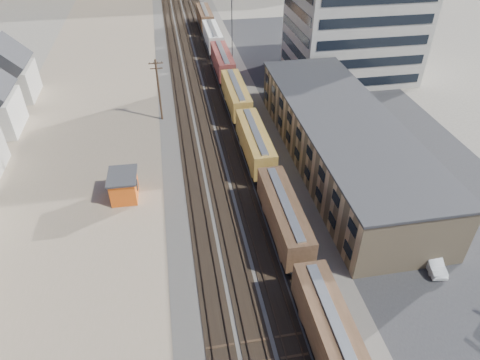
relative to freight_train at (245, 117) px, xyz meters
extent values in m
plane|color=#6B6356|center=(-3.80, -35.38, -2.79)|extent=(300.00, 300.00, 0.00)
cube|color=#4C4742|center=(-3.80, 14.62, -2.76)|extent=(18.00, 200.00, 0.06)
cube|color=#817358|center=(-23.80, 4.62, -2.78)|extent=(24.00, 180.00, 0.03)
cube|color=#232326|center=(18.20, -0.38, -2.77)|extent=(26.00, 120.00, 0.04)
cube|color=black|center=(-8.80, 14.62, -2.69)|extent=(2.60, 200.00, 0.08)
cube|color=#38281E|center=(-9.52, 14.62, -2.57)|extent=(0.08, 200.00, 0.16)
cube|color=#38281E|center=(-8.08, 14.62, -2.57)|extent=(0.08, 200.00, 0.16)
cube|color=black|center=(-5.80, 14.62, -2.69)|extent=(2.60, 200.00, 0.08)
cube|color=#38281E|center=(-6.52, 14.62, -2.57)|extent=(0.08, 200.00, 0.16)
cube|color=#38281E|center=(-5.08, 14.62, -2.57)|extent=(0.08, 200.00, 0.16)
cube|color=black|center=(-2.80, 14.62, -2.69)|extent=(2.60, 200.00, 0.08)
cube|color=#38281E|center=(-3.52, 14.62, -2.57)|extent=(0.08, 200.00, 0.16)
cube|color=#38281E|center=(-2.08, 14.62, -2.57)|extent=(0.08, 200.00, 0.16)
cube|color=black|center=(0.00, 14.62, -2.69)|extent=(2.60, 200.00, 0.08)
cube|color=#38281E|center=(-0.72, 14.62, -2.57)|extent=(0.08, 200.00, 0.16)
cube|color=#38281E|center=(0.72, 14.62, -2.57)|extent=(0.08, 200.00, 0.16)
cube|color=black|center=(0.00, -32.92, -2.04)|extent=(2.20, 2.20, 0.90)
cube|color=#46301E|center=(0.00, -38.00, 0.11)|extent=(3.00, 13.34, 3.40)
cube|color=#B7B7B2|center=(0.00, -38.00, 1.89)|extent=(0.90, 12.32, 0.16)
cube|color=black|center=(0.00, -27.88, -2.04)|extent=(2.20, 2.20, 0.90)
cube|color=black|center=(0.00, -17.73, -2.04)|extent=(2.20, 2.20, 0.90)
cube|color=#46301E|center=(0.00, -22.80, 0.11)|extent=(3.00, 13.34, 3.40)
cube|color=#B7B7B2|center=(0.00, -22.80, 1.89)|extent=(0.90, 12.32, 0.16)
cube|color=black|center=(0.00, -12.68, -2.04)|extent=(2.20, 2.20, 0.90)
cube|color=black|center=(0.00, -2.53, -2.04)|extent=(2.20, 2.20, 0.90)
cube|color=#A67E2C|center=(0.00, -7.60, 0.11)|extent=(3.00, 13.34, 3.40)
cube|color=#B7B7B2|center=(0.00, -7.60, 1.89)|extent=(0.90, 12.32, 0.16)
cube|color=black|center=(0.00, 2.52, -2.04)|extent=(2.20, 2.20, 0.90)
cube|color=black|center=(0.00, 12.68, -2.04)|extent=(2.20, 2.20, 0.90)
cube|color=#A67E2C|center=(0.00, 7.60, 0.11)|extent=(3.00, 13.34, 3.40)
cube|color=#B7B7B2|center=(0.00, 7.60, 1.89)|extent=(0.90, 12.33, 0.16)
cube|color=black|center=(0.00, 17.73, -2.04)|extent=(2.20, 2.20, 0.90)
cube|color=black|center=(0.00, 27.88, -2.04)|extent=(2.20, 2.20, 0.90)
cube|color=brown|center=(0.00, 22.80, 0.11)|extent=(3.00, 13.34, 3.40)
cube|color=#B7B7B2|center=(0.00, 22.80, 1.89)|extent=(0.90, 12.32, 0.16)
cube|color=black|center=(0.00, 32.92, -2.04)|extent=(2.20, 2.20, 0.90)
cube|color=black|center=(0.00, 43.07, -2.04)|extent=(2.20, 2.20, 0.90)
cube|color=silver|center=(0.00, 38.00, 0.11)|extent=(3.00, 13.34, 3.40)
cube|color=#B7B7B2|center=(0.00, 38.00, 1.89)|extent=(0.90, 12.32, 0.16)
cube|color=black|center=(0.00, 48.12, -2.04)|extent=(2.20, 2.20, 0.90)
cube|color=black|center=(0.00, 58.27, -2.04)|extent=(2.20, 2.20, 0.90)
cube|color=#46301E|center=(0.00, 53.20, 0.11)|extent=(3.00, 13.34, 3.40)
cube|color=#B7B7B2|center=(0.00, 53.20, 1.89)|extent=(0.90, 12.32, 0.16)
cube|color=tan|center=(11.20, -10.38, 0.71)|extent=(12.00, 40.00, 7.00)
cube|color=#2D2D30|center=(11.20, -10.38, 4.31)|extent=(12.40, 40.40, 0.30)
cube|color=black|center=(5.15, -10.38, -0.59)|extent=(0.12, 36.00, 1.20)
cube|color=black|center=(5.15, -10.38, 2.41)|extent=(0.12, 36.00, 1.20)
cube|color=#9E998E|center=(24.20, 19.62, 6.21)|extent=(22.00, 18.00, 18.00)
cube|color=black|center=(13.15, 19.62, 6.21)|extent=(0.12, 16.00, 16.00)
cube|color=black|center=(24.20, 10.57, 6.21)|extent=(20.00, 0.12, 16.00)
cylinder|color=#382619|center=(-12.30, 6.62, 2.21)|extent=(0.32, 0.32, 10.00)
cube|color=#382619|center=(-12.30, 6.62, 6.61)|extent=(2.20, 0.14, 0.14)
cube|color=#382619|center=(-12.30, 6.62, 5.81)|extent=(1.90, 0.14, 0.14)
cylinder|color=black|center=(-11.70, 6.62, 6.76)|extent=(0.08, 0.08, 0.22)
cylinder|color=black|center=(2.20, 24.62, 6.21)|extent=(0.16, 0.16, 18.00)
cube|color=#9E998E|center=(-37.80, 19.62, -0.04)|extent=(8.00, 8.00, 5.50)
cube|color=#2D2D30|center=(-37.80, 19.62, 3.61)|extent=(8.15, 8.16, 8.15)
cube|color=#D65414|center=(-17.42, -12.86, -1.26)|extent=(3.18, 4.18, 3.07)
cube|color=#2D2D30|center=(-17.42, -12.86, 0.38)|extent=(3.61, 4.60, 0.26)
cube|color=black|center=(-15.84, -12.91, -1.16)|extent=(0.13, 1.03, 1.02)
imported|color=silver|center=(13.83, -30.12, -2.08)|extent=(2.08, 4.50, 1.43)
imported|color=navy|center=(16.22, 22.80, -2.01)|extent=(6.21, 4.92, 1.57)
imported|color=white|center=(24.40, 13.82, -2.06)|extent=(2.07, 4.42, 1.46)
camera|label=1|loc=(-10.83, -56.24, 30.36)|focal=32.00mm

